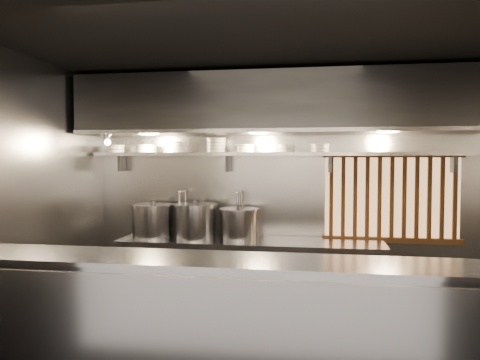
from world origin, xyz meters
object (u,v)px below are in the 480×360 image
(heat_lamp, at_px, (106,137))
(stock_pot_mid, at_px, (153,220))
(stock_pot_right, at_px, (239,223))
(pendant_bulb, at_px, (268,147))
(stock_pot_left, at_px, (196,221))

(heat_lamp, xyz_separation_m, stock_pot_mid, (0.44, 0.29, -0.97))
(stock_pot_right, bearing_deg, heat_lamp, -167.50)
(heat_lamp, relative_size, pendant_bulb, 1.87)
(stock_pot_mid, bearing_deg, pendant_bulb, 2.59)
(heat_lamp, relative_size, stock_pot_left, 0.52)
(pendant_bulb, xyz_separation_m, stock_pot_left, (-0.83, -0.09, -0.86))
(stock_pot_mid, xyz_separation_m, stock_pot_right, (1.02, 0.04, -0.02))
(heat_lamp, xyz_separation_m, stock_pot_left, (0.97, 0.26, -0.96))
(stock_pot_left, bearing_deg, heat_lamp, -164.98)
(heat_lamp, distance_m, pendant_bulb, 1.83)
(pendant_bulb, relative_size, stock_pot_mid, 0.29)
(stock_pot_left, height_order, stock_pot_mid, stock_pot_left)
(stock_pot_left, bearing_deg, pendant_bulb, 6.18)
(pendant_bulb, relative_size, stock_pot_left, 0.28)
(stock_pot_left, distance_m, stock_pot_right, 0.50)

